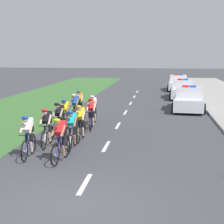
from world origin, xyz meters
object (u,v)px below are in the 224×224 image
cyclist_seventh (65,114)px  cyclist_eighth (91,113)px  cyclist_lead (28,135)px  cyclist_third (47,127)px  cyclist_second (60,139)px  cyclist_sixth (81,122)px  police_car_second (182,90)px  cyclist_tenth (93,109)px  police_car_nearest (189,100)px  cyclist_fourth (72,129)px  cyclist_eleventh (80,103)px  police_car_third (178,83)px  cyclist_ninth (75,107)px  cyclist_fifth (59,119)px

cyclist_seventh → cyclist_eighth: size_ratio=1.00×
cyclist_lead → cyclist_third: 1.53m
cyclist_second → cyclist_sixth: same height
cyclist_eighth → police_car_second: (5.05, 12.57, -0.11)m
cyclist_third → cyclist_tenth: size_ratio=1.00×
cyclist_tenth → police_car_nearest: police_car_nearest is taller
cyclist_lead → cyclist_third: same height
cyclist_third → police_car_second: (6.16, 15.84, -0.11)m
cyclist_sixth → police_car_nearest: bearing=59.7°
cyclist_fourth → police_car_nearest: 11.22m
cyclist_eleventh → cyclist_second: bearing=-81.5°
cyclist_third → cyclist_seventh: 2.75m
cyclist_eighth → cyclist_eleventh: (-1.30, 3.26, 0.00)m
cyclist_second → police_car_third: size_ratio=0.38×
cyclist_fourth → cyclist_eighth: bearing=89.3°
cyclist_fourth → police_car_third: bearing=77.2°
cyclist_third → cyclist_ninth: (-0.05, 4.90, 0.00)m
cyclist_eighth → cyclist_eleventh: 3.51m
cyclist_fifth → cyclist_tenth: bearing=70.3°
cyclist_eighth → police_car_second: 13.55m
cyclist_sixth → cyclist_ninth: 4.01m
cyclist_seventh → cyclist_eleventh: 3.78m
cyclist_fifth → police_car_second: size_ratio=0.39×
cyclist_second → police_car_second: bearing=73.9°
cyclist_third → cyclist_tenth: (0.99, 4.38, 0.00)m
cyclist_eighth → cyclist_eleventh: bearing=111.8°
cyclist_fourth → police_car_second: 16.90m
cyclist_fifth → cyclist_seventh: size_ratio=1.00×
cyclist_fourth → cyclist_eighth: 3.54m
cyclist_eleventh → police_car_nearest: bearing=26.7°
cyclist_ninth → police_car_nearest: size_ratio=0.38×
cyclist_lead → cyclist_second: same height
cyclist_ninth → cyclist_tenth: same height
cyclist_third → cyclist_eleventh: bearing=91.8°
police_car_second → police_car_third: same height
cyclist_ninth → police_car_nearest: (6.21, 4.83, -0.11)m
cyclist_eighth → cyclist_tenth: same height
cyclist_second → police_car_third: bearing=77.9°
cyclist_fifth → police_car_third: police_car_third is taller
cyclist_fourth → cyclist_tenth: same height
cyclist_fourth → cyclist_ninth: (-1.11, 5.17, 0.00)m
police_car_third → cyclist_lead: bearing=-105.0°
cyclist_lead → police_car_third: (6.33, 23.62, -0.11)m
cyclist_third → cyclist_fifth: same height
cyclist_third → cyclist_ninth: bearing=90.6°
cyclist_lead → cyclist_tenth: (1.16, 5.90, 0.00)m
cyclist_ninth → police_car_third: 18.29m
cyclist_fifth → police_car_third: 21.33m
cyclist_eighth → police_car_third: (5.05, 18.83, -0.11)m
cyclist_ninth → cyclist_seventh: bearing=-88.9°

